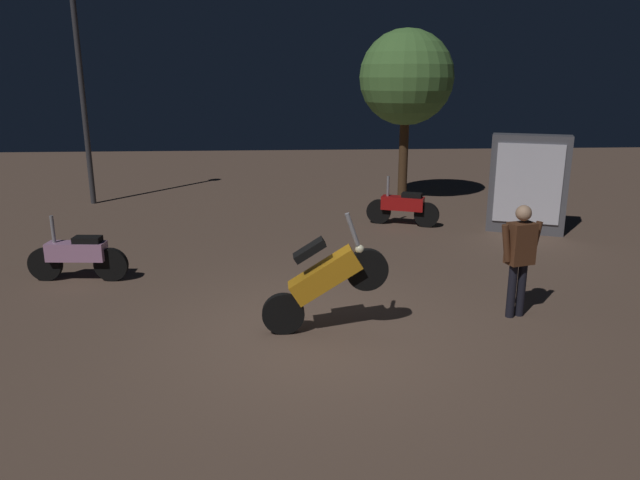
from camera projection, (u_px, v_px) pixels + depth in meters
ground_plane at (316, 334)px, 7.91m from camera, size 40.00×40.00×0.00m
motorcycle_orange_foreground at (325, 279)px, 7.76m from camera, size 1.66×0.32×1.63m
motorcycle_red_parked_left at (403, 206)px, 13.49m from camera, size 1.58×0.72×1.11m
motorcycle_pink_parked_right at (77, 255)px, 9.84m from camera, size 1.66×0.38×1.11m
person_rider_beside at (520, 252)px, 8.23m from camera, size 0.66×0.33×1.61m
streetlamp_near at (80, 67)px, 14.97m from camera, size 0.36×0.36×5.61m
tree_left_bg at (406, 78)px, 15.21m from camera, size 2.41×2.41×4.46m
kiosk_billboard at (528, 184)px, 12.77m from camera, size 1.67×1.07×2.10m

